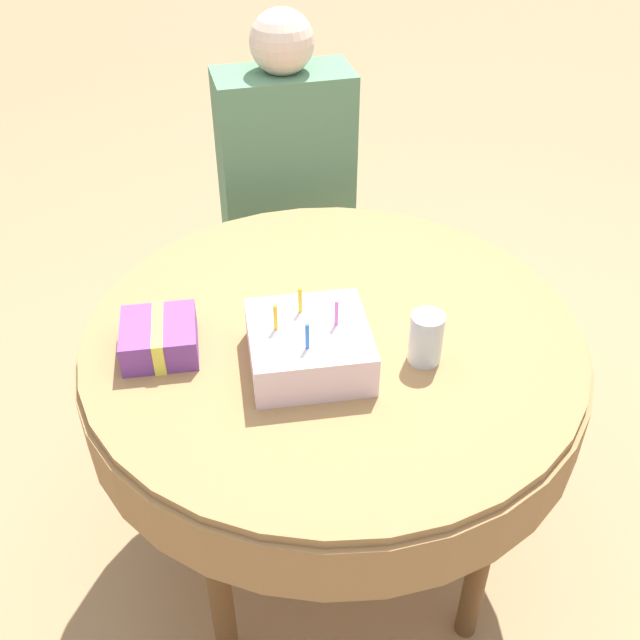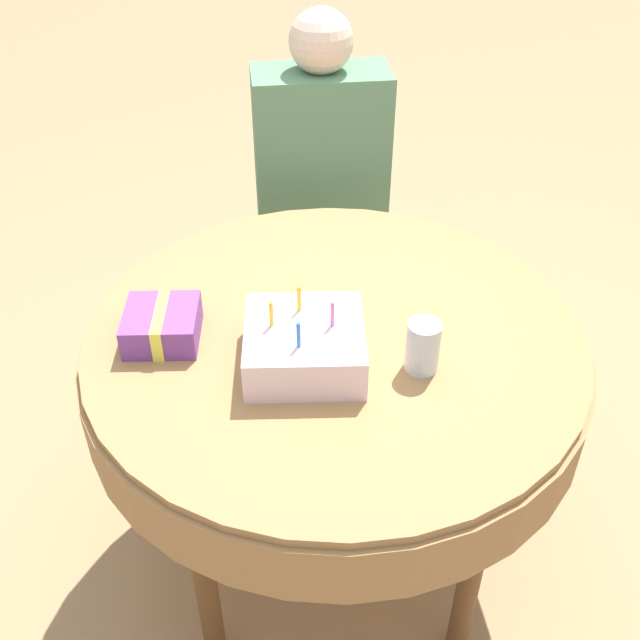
# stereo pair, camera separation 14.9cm
# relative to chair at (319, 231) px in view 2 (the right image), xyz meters

# --- Properties ---
(ground_plane) EXTENTS (12.00, 12.00, 0.00)m
(ground_plane) POSITION_rel_chair_xyz_m (0.01, -0.85, -0.47)
(ground_plane) COLOR #A37F56
(dining_table) EXTENTS (1.06, 1.06, 0.74)m
(dining_table) POSITION_rel_chair_xyz_m (0.01, -0.85, 0.18)
(dining_table) COLOR #9E7547
(dining_table) RESTS_ON ground_plane
(chair) EXTENTS (0.40, 0.40, 0.86)m
(chair) POSITION_rel_chair_xyz_m (0.00, 0.00, 0.00)
(chair) COLOR #4C331E
(chair) RESTS_ON ground_plane
(person) EXTENTS (0.39, 0.31, 1.17)m
(person) POSITION_rel_chair_xyz_m (0.01, -0.08, 0.22)
(person) COLOR beige
(person) RESTS_ON ground_plane
(birthday_cake) EXTENTS (0.23, 0.23, 0.14)m
(birthday_cake) POSITION_rel_chair_xyz_m (-0.05, -0.94, 0.31)
(birthday_cake) COLOR silver
(birthday_cake) RESTS_ON dining_table
(drinking_glass) EXTENTS (0.07, 0.07, 0.11)m
(drinking_glass) POSITION_rel_chair_xyz_m (0.17, -0.96, 0.32)
(drinking_glass) COLOR silver
(drinking_glass) RESTS_ON dining_table
(gift_box) EXTENTS (0.15, 0.15, 0.07)m
(gift_box) POSITION_rel_chair_xyz_m (-0.34, -0.86, 0.30)
(gift_box) COLOR #753D99
(gift_box) RESTS_ON dining_table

